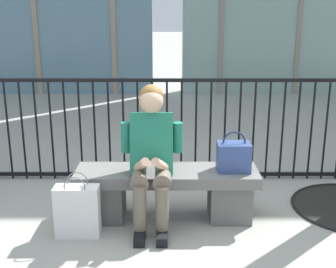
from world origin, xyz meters
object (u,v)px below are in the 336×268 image
Objects in this scene: seated_person_with_phone at (153,153)px; stone_bench at (168,189)px; handbag_on_bench at (235,156)px; shopping_bag at (79,210)px.

stone_bench is at bearing 45.40° from seated_person_with_phone.
stone_bench is 0.66m from handbag_on_bench.
seated_person_with_phone is 0.77m from shopping_bag.
handbag_on_bench reaches higher than stone_bench.
shopping_bag is (-0.73, -0.33, -0.05)m from stone_bench.
seated_person_with_phone is 3.40× the size of handbag_on_bench.
shopping_bag is at bearing -166.11° from handbag_on_bench.
stone_bench is at bearing 24.58° from shopping_bag.
handbag_on_bench is 0.66× the size of shopping_bag.
handbag_on_bench is at bearing 9.53° from seated_person_with_phone.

